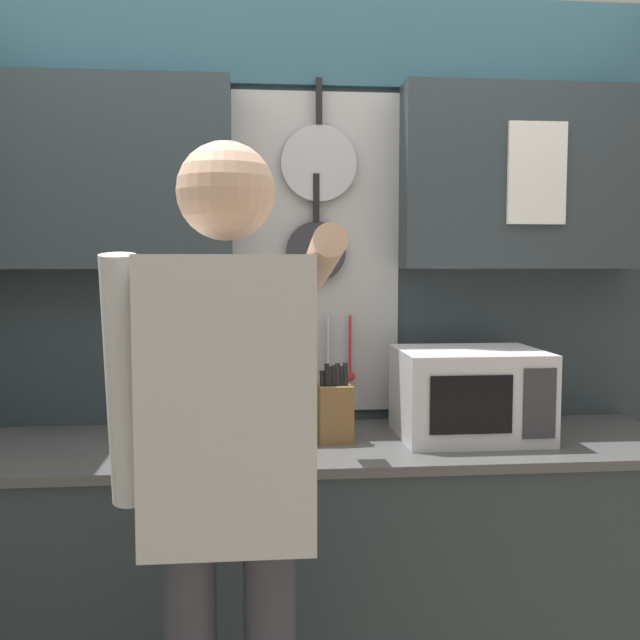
# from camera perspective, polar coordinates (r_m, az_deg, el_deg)

# --- Properties ---
(base_cabinet_counter) EXTENTS (2.33, 0.63, 0.91)m
(base_cabinet_counter) POSITION_cam_1_polar(r_m,az_deg,el_deg) (2.50, 0.52, -19.92)
(base_cabinet_counter) COLOR #2D383D
(base_cabinet_counter) RESTS_ON ground_plane
(back_wall_unit) EXTENTS (2.90, 0.22, 2.43)m
(back_wall_unit) POSITION_cam_1_polar(r_m,az_deg,el_deg) (2.56, -0.07, 4.16)
(back_wall_unit) COLOR #2D383D
(back_wall_unit) RESTS_ON ground_plane
(microwave) EXTENTS (0.47, 0.38, 0.29)m
(microwave) POSITION_cam_1_polar(r_m,az_deg,el_deg) (2.43, 11.86, -5.76)
(microwave) COLOR silver
(microwave) RESTS_ON base_cabinet_counter
(knife_block) EXTENTS (0.12, 0.16, 0.26)m
(knife_block) POSITION_cam_1_polar(r_m,az_deg,el_deg) (2.34, 1.03, -7.25)
(knife_block) COLOR brown
(knife_block) RESTS_ON base_cabinet_counter
(utensil_crock) EXTENTS (0.11, 0.11, 0.35)m
(utensil_crock) POSITION_cam_1_polar(r_m,az_deg,el_deg) (2.33, -5.91, -7.47)
(utensil_crock) COLOR white
(utensil_crock) RESTS_ON base_cabinet_counter
(person) EXTENTS (0.54, 0.68, 1.76)m
(person) POSITION_cam_1_polar(r_m,az_deg,el_deg) (1.65, -7.32, -10.88)
(person) COLOR #383842
(person) RESTS_ON ground_plane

